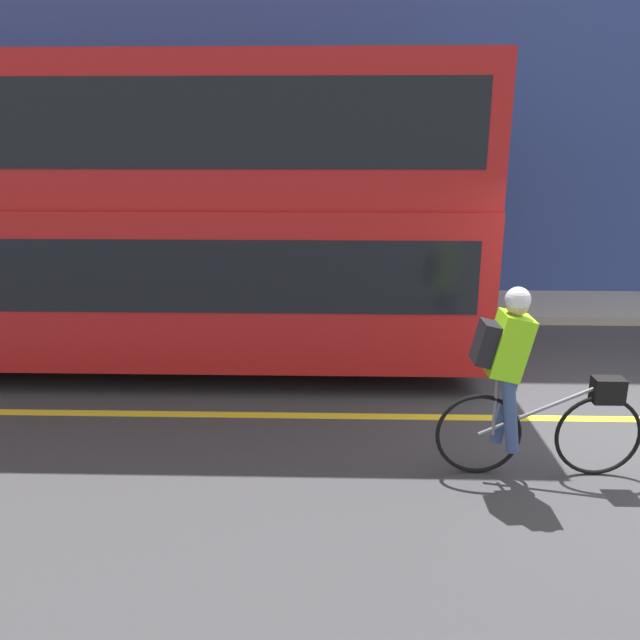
% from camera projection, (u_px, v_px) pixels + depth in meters
% --- Properties ---
extents(road_center_line, '(50.00, 0.14, 0.01)m').
position_uv_depth(road_center_line, '(633.00, 419.00, 6.64)').
color(road_center_line, yellow).
rests_on(road_center_line, ground_plane).
extents(sidewalk_curb, '(60.00, 1.81, 0.14)m').
position_uv_depth(sidewalk_curb, '(519.00, 306.00, 10.85)').
color(sidewalk_curb, '#A8A399').
rests_on(sidewalk_curb, ground_plane).
extents(building_facade, '(60.00, 0.30, 9.11)m').
position_uv_depth(building_facade, '(525.00, 36.00, 10.61)').
color(building_facade, '#33478C').
rests_on(building_facade, ground_plane).
extents(bus, '(11.12, 2.54, 3.76)m').
position_uv_depth(bus, '(37.00, 204.00, 7.88)').
color(bus, black).
rests_on(bus, ground_plane).
extents(cyclist_on_bike, '(1.80, 0.32, 1.71)m').
position_uv_depth(cyclist_on_bike, '(523.00, 378.00, 5.32)').
color(cyclist_on_bike, black).
rests_on(cyclist_on_bike, ground_plane).
extents(trash_bin, '(0.55, 0.55, 1.01)m').
position_uv_depth(trash_bin, '(445.00, 275.00, 10.64)').
color(trash_bin, '#515156').
rests_on(trash_bin, sidewalk_curb).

